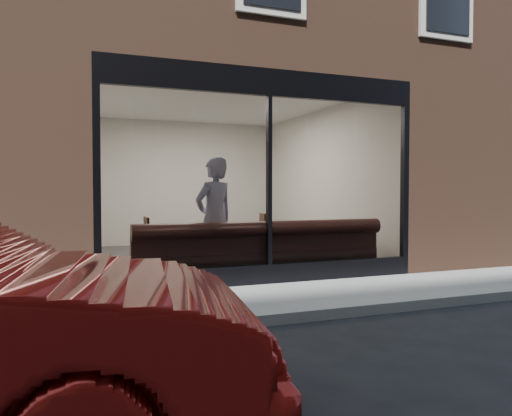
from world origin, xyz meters
name	(u,v)px	position (x,y,z in m)	size (l,w,h in m)	color
ground	(340,316)	(0.00, 0.00, 0.00)	(120.00, 120.00, 0.00)	black
sidewalk_near	(300,298)	(0.00, 1.00, 0.01)	(40.00, 2.00, 0.01)	gray
kerb_near	(342,312)	(0.00, -0.05, 0.06)	(40.00, 0.10, 0.12)	gray
host_building_pier_left	(22,182)	(-3.75, 8.00, 1.60)	(2.50, 12.00, 3.20)	brown
host_building_pier_right	(309,184)	(3.75, 8.00, 1.60)	(2.50, 12.00, 3.20)	brown
host_building_backfill	(160,184)	(0.00, 11.00, 1.60)	(5.00, 6.00, 3.20)	brown
cafe_floor	(213,258)	(0.00, 5.00, 0.02)	(6.00, 6.00, 0.00)	#2D2D30
cafe_ceiling	(213,102)	(0.00, 5.00, 3.19)	(6.00, 6.00, 0.00)	white
cafe_wall_back	(181,183)	(0.00, 7.99, 1.60)	(5.00, 5.00, 0.00)	silver
cafe_wall_left	(84,180)	(-2.49, 5.00, 1.60)	(6.00, 6.00, 0.00)	silver
cafe_wall_right	(321,182)	(2.49, 5.00, 1.60)	(6.00, 6.00, 0.00)	silver
storefront_kick	(269,274)	(0.00, 2.05, 0.15)	(5.00, 0.10, 0.30)	black
storefront_header	(269,83)	(0.00, 2.05, 3.00)	(5.00, 0.10, 0.40)	black
storefront_mullion	(269,181)	(0.00, 2.05, 1.55)	(0.06, 0.10, 2.50)	black
storefront_glass	(270,181)	(0.00, 2.02, 1.55)	(4.80, 4.80, 0.00)	white
banquette	(259,265)	(0.00, 2.45, 0.23)	(4.00, 0.55, 0.45)	#381415
person	(214,219)	(-0.67, 2.65, 0.96)	(0.70, 0.46, 1.92)	#A0A9D1
cafe_table_left	(193,229)	(-0.76, 3.65, 0.74)	(0.64, 0.64, 0.04)	black
cafe_table_right	(336,227)	(1.71, 3.00, 0.74)	(0.67, 0.67, 0.04)	black
cafe_chair_left	(135,259)	(-1.73, 3.78, 0.24)	(0.47, 0.47, 0.04)	black
cafe_chair_right	(253,249)	(0.65, 4.40, 0.24)	(0.40, 0.40, 0.04)	black
wall_poster	(86,177)	(-2.45, 5.18, 1.65)	(0.02, 0.64, 0.85)	white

